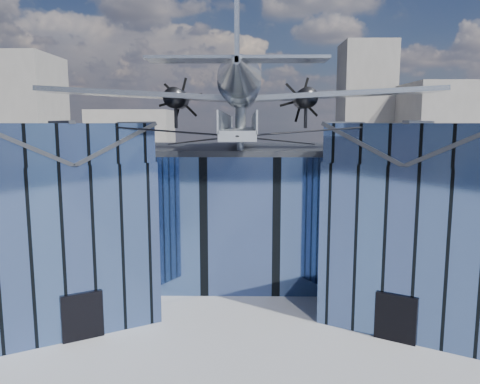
{
  "coord_description": "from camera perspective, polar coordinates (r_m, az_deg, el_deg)",
  "views": [
    {
      "loc": [
        0.42,
        -28.51,
        11.69
      ],
      "look_at": [
        0.0,
        2.0,
        7.2
      ],
      "focal_mm": 35.0,
      "sensor_mm": 36.0,
      "label": 1
    }
  ],
  "objects": [
    {
      "name": "bg_towers",
      "position": [
        79.03,
        1.55,
        7.14
      ],
      "size": [
        77.0,
        24.5,
        26.0
      ],
      "color": "gray",
      "rests_on": "ground"
    },
    {
      "name": "ground_plane",
      "position": [
        30.82,
        -0.05,
        -13.92
      ],
      "size": [
        120.0,
        120.0,
        0.0
      ],
      "primitive_type": "plane",
      "color": "gray"
    },
    {
      "name": "museum",
      "position": [
        34.88,
        0.09,
        -1.79
      ],
      "size": [
        32.88,
        24.5,
        17.6
      ],
      "color": "#486193",
      "rests_on": "ground"
    }
  ]
}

